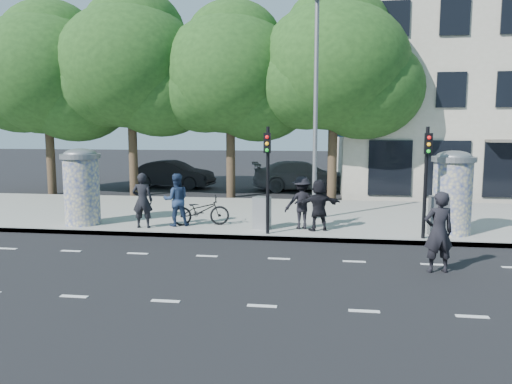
# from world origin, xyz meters

# --- Properties ---
(ground) EXTENTS (120.00, 120.00, 0.00)m
(ground) POSITION_xyz_m (0.00, 0.00, 0.00)
(ground) COLOR black
(ground) RESTS_ON ground
(sidewalk) EXTENTS (40.00, 8.00, 0.15)m
(sidewalk) POSITION_xyz_m (0.00, 7.50, 0.07)
(sidewalk) COLOR gray
(sidewalk) RESTS_ON ground
(curb) EXTENTS (40.00, 0.10, 0.16)m
(curb) POSITION_xyz_m (0.00, 3.55, 0.07)
(curb) COLOR slate
(curb) RESTS_ON ground
(lane_dash_near) EXTENTS (32.00, 0.12, 0.01)m
(lane_dash_near) POSITION_xyz_m (0.00, -2.20, 0.00)
(lane_dash_near) COLOR silver
(lane_dash_near) RESTS_ON ground
(lane_dash_far) EXTENTS (32.00, 0.12, 0.01)m
(lane_dash_far) POSITION_xyz_m (0.00, 1.40, 0.00)
(lane_dash_far) COLOR silver
(lane_dash_far) RESTS_ON ground
(ad_column_left) EXTENTS (1.36, 1.36, 2.65)m
(ad_column_left) POSITION_xyz_m (-7.20, 4.50, 1.54)
(ad_column_left) COLOR beige
(ad_column_left) RESTS_ON sidewalk
(ad_column_right) EXTENTS (1.36, 1.36, 2.65)m
(ad_column_right) POSITION_xyz_m (5.20, 4.70, 1.54)
(ad_column_right) COLOR beige
(ad_column_right) RESTS_ON sidewalk
(traffic_pole_near) EXTENTS (0.22, 0.31, 3.40)m
(traffic_pole_near) POSITION_xyz_m (-0.60, 3.79, 2.23)
(traffic_pole_near) COLOR black
(traffic_pole_near) RESTS_ON sidewalk
(traffic_pole_far) EXTENTS (0.22, 0.31, 3.40)m
(traffic_pole_far) POSITION_xyz_m (4.20, 3.79, 2.23)
(traffic_pole_far) COLOR black
(traffic_pole_far) RESTS_ON sidewalk
(street_lamp) EXTENTS (0.25, 0.93, 8.00)m
(street_lamp) POSITION_xyz_m (0.80, 6.63, 4.79)
(street_lamp) COLOR slate
(street_lamp) RESTS_ON sidewalk
(tree_far_left) EXTENTS (7.20, 7.20, 9.26)m
(tree_far_left) POSITION_xyz_m (-13.00, 12.50, 6.19)
(tree_far_left) COLOR #38281C
(tree_far_left) RESTS_ON ground
(tree_mid_left) EXTENTS (7.20, 7.20, 9.57)m
(tree_mid_left) POSITION_xyz_m (-8.50, 12.50, 6.50)
(tree_mid_left) COLOR #38281C
(tree_mid_left) RESTS_ON ground
(tree_near_left) EXTENTS (6.80, 6.80, 8.97)m
(tree_near_left) POSITION_xyz_m (-3.50, 12.70, 6.06)
(tree_near_left) COLOR #38281C
(tree_near_left) RESTS_ON ground
(tree_center) EXTENTS (7.00, 7.00, 9.30)m
(tree_center) POSITION_xyz_m (1.50, 12.30, 6.31)
(tree_center) COLOR #38281C
(tree_center) RESTS_ON ground
(ped_a) EXTENTS (0.88, 0.72, 1.55)m
(ped_a) POSITION_xyz_m (-7.19, 4.25, 0.92)
(ped_a) COLOR black
(ped_a) RESTS_ON sidewalk
(ped_b) EXTENTS (0.73, 0.53, 1.87)m
(ped_b) POSITION_xyz_m (-4.88, 4.18, 1.08)
(ped_b) COLOR black
(ped_b) RESTS_ON sidewalk
(ped_c) EXTENTS (1.06, 0.95, 1.81)m
(ped_c) POSITION_xyz_m (-3.86, 4.68, 1.06)
(ped_c) COLOR navy
(ped_c) RESTS_ON sidewalk
(ped_d) EXTENTS (1.26, 0.90, 1.76)m
(ped_d) POSITION_xyz_m (0.43, 4.79, 1.03)
(ped_d) COLOR black
(ped_d) RESTS_ON sidewalk
(ped_f) EXTENTS (1.67, 1.07, 1.70)m
(ped_f) POSITION_xyz_m (1.00, 4.56, 1.00)
(ped_f) COLOR black
(ped_f) RESTS_ON sidewalk
(man_road) EXTENTS (0.82, 0.62, 2.01)m
(man_road) POSITION_xyz_m (3.96, 0.73, 1.00)
(man_road) COLOR black
(man_road) RESTS_ON ground
(bicycle) EXTENTS (1.19, 2.08, 1.03)m
(bicycle) POSITION_xyz_m (-3.05, 4.85, 0.67)
(bicycle) COLOR black
(bicycle) RESTS_ON sidewalk
(cabinet_left) EXTENTS (0.62, 0.55, 1.08)m
(cabinet_left) POSITION_xyz_m (-0.88, 4.55, 0.69)
(cabinet_left) COLOR gray
(cabinet_left) RESTS_ON sidewalk
(cabinet_right) EXTENTS (0.61, 0.45, 1.24)m
(cabinet_right) POSITION_xyz_m (4.75, 4.34, 0.77)
(cabinet_right) COLOR slate
(cabinet_right) RESTS_ON sidewalk
(car_mid) EXTENTS (2.20, 4.90, 1.56)m
(car_mid) POSITION_xyz_m (-7.59, 16.17, 0.78)
(car_mid) COLOR black
(car_mid) RESTS_ON ground
(car_right) EXTENTS (3.43, 5.93, 1.61)m
(car_right) POSITION_xyz_m (-0.10, 16.12, 0.81)
(car_right) COLOR slate
(car_right) RESTS_ON ground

